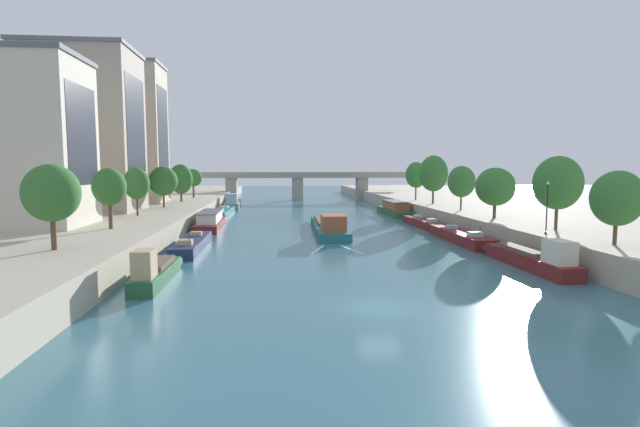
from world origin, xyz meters
TOP-DOWN VIEW (x-y plane):
  - ground_plane at (0.00, 0.00)m, footprint 400.00×400.00m
  - quay_left at (-35.35, 55.00)m, footprint 36.00×170.00m
  - quay_right at (35.35, 55.00)m, footprint 36.00×170.00m
  - barge_midriver at (0.95, 34.72)m, footprint 4.50×22.57m
  - wake_behind_barge at (-0.11, 20.64)m, footprint 5.60×5.98m
  - moored_boat_left_lone at (-15.01, 7.74)m, footprint 1.82×10.42m
  - moored_boat_left_midway at (-14.79, 22.51)m, footprint 2.40×13.86m
  - moored_boat_left_second at (-15.19, 40.30)m, footprint 3.39×15.68m
  - moored_boat_left_near at (-15.63, 59.75)m, footprint 3.43×16.50m
  - moored_boat_left_far at (-15.13, 76.11)m, footprint 3.65×15.92m
  - moored_boat_right_near at (15.32, 9.98)m, footprint 2.28×13.02m
  - moored_boat_right_end at (15.06, 24.90)m, footprint 2.68×14.59m
  - moored_boat_right_lone at (15.20, 39.28)m, footprint 2.60×13.11m
  - moored_boat_right_far at (15.53, 56.72)m, footprint 3.31×15.87m
  - tree_left_third at (-22.60, 9.08)m, footprint 4.03×4.03m
  - tree_left_past_mid at (-22.59, 21.54)m, footprint 3.27×3.27m
  - tree_left_midway at (-23.65, 34.93)m, footprint 3.22×3.22m
  - tree_left_by_lamp at (-23.19, 47.66)m, footprint 4.31×4.31m
  - tree_left_nearest at (-22.92, 60.30)m, footprint 4.15×4.15m
  - tree_left_distant at (-22.63, 71.85)m, footprint 3.57×3.57m
  - tree_right_distant at (20.47, 7.11)m, footprint 3.89×3.89m
  - tree_right_past_mid at (21.36, 16.49)m, footprint 4.63×4.63m
  - tree_right_by_lamp at (20.38, 27.67)m, footprint 4.66×4.66m
  - tree_right_nearest at (20.58, 38.67)m, footprint 3.91×3.91m
  - tree_right_midway at (20.60, 50.93)m, footprint 4.78×4.78m
  - tree_right_third at (20.55, 60.67)m, footprint 3.96×3.96m
  - lamppost_right_bank at (18.63, 13.61)m, footprint 0.28×0.28m
  - building_left_middle at (-32.61, 24.59)m, footprint 13.49×9.83m
  - building_left_far_end at (-32.61, 42.55)m, footprint 14.54×11.44m
  - building_left_tall at (-32.61, 60.11)m, footprint 14.19×9.63m
  - bridge_far at (0.00, 99.41)m, footprint 58.69×4.40m

SIDE VIEW (x-z plane):
  - ground_plane at x=0.00m, z-range 0.00..0.00m
  - wake_behind_barge at x=-0.11m, z-range 0.00..0.03m
  - moored_boat_left_near at x=-15.63m, z-range -0.53..1.58m
  - moored_boat_right_lone at x=15.20m, z-range -0.52..1.62m
  - moored_boat_left_midway at x=-14.79m, z-range -0.52..1.71m
  - moored_boat_right_end at x=15.06m, z-range -0.52..1.77m
  - barge_midriver at x=0.95m, z-range -0.59..2.31m
  - moored_boat_left_lone at x=-15.01m, z-range -0.61..2.38m
  - moored_boat_right_near at x=15.32m, z-range -0.58..2.39m
  - moored_boat_left_far at x=-15.13m, z-range -0.66..2.58m
  - moored_boat_left_second at x=-15.19m, z-range -0.20..2.25m
  - moored_boat_right_far at x=15.53m, z-range -0.21..2.32m
  - quay_left at x=-35.35m, z-range 0.00..2.40m
  - quay_right at x=35.35m, z-range 0.00..2.40m
  - bridge_far at x=0.00m, z-range 0.97..8.33m
  - lamppost_right_bank at x=18.63m, z-range 2.63..7.46m
  - tree_right_distant at x=20.47m, z-range 3.15..9.07m
  - tree_right_by_lamp at x=20.38m, z-range 3.14..9.30m
  - tree_left_distant at x=-22.63m, z-range 3.52..9.39m
  - tree_left_by_lamp at x=-23.19m, z-range 3.29..9.61m
  - tree_left_nearest at x=-22.92m, z-range 3.09..9.83m
  - tree_left_midway at x=-23.65m, z-range 3.43..9.56m
  - tree_right_nearest at x=20.58m, z-range 3.33..9.73m
  - tree_left_past_mid at x=-22.59m, z-range 3.55..9.62m
  - tree_left_third at x=-22.60m, z-range 3.43..9.80m
  - tree_right_past_mid at x=21.36m, z-range 3.39..10.67m
  - tree_right_third at x=20.55m, z-range 3.54..10.75m
  - tree_right_midway at x=20.60m, z-range 3.43..11.65m
  - building_left_middle at x=-32.61m, z-range 2.41..20.07m
  - building_left_far_end at x=-32.61m, z-range 2.41..25.00m
  - building_left_tall at x=-32.61m, z-range 2.41..26.62m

